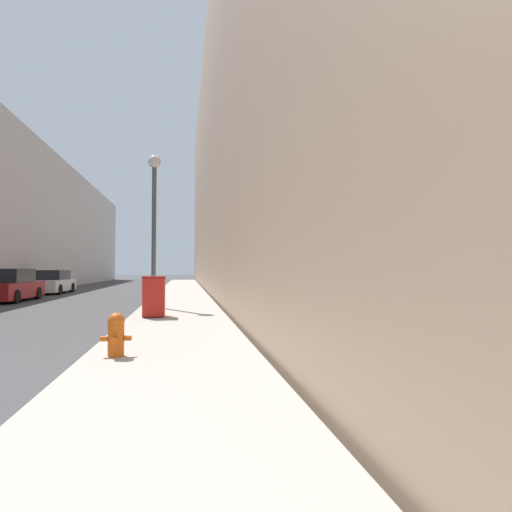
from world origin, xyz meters
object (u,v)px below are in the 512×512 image
(lamppost, at_px, (154,213))
(parked_sedan_near, at_px, (9,286))
(parked_sedan_far, at_px, (52,283))
(trash_bin, at_px, (154,296))
(fire_hydrant, at_px, (116,333))

(lamppost, relative_size, parked_sedan_near, 1.28)
(parked_sedan_near, relative_size, parked_sedan_far, 0.99)
(trash_bin, height_order, parked_sedan_far, parked_sedan_far)
(lamppost, height_order, parked_sedan_far, lamppost)
(lamppost, bearing_deg, parked_sedan_far, 121.40)
(parked_sedan_far, bearing_deg, trash_bin, -63.56)
(parked_sedan_near, distance_m, parked_sedan_far, 6.45)
(parked_sedan_far, bearing_deg, fire_hydrant, -70.52)
(trash_bin, xyz_separation_m, parked_sedan_near, (-7.54, 8.71, -0.03))
(parked_sedan_near, xyz_separation_m, parked_sedan_far, (0.00, 6.45, -0.04))
(trash_bin, distance_m, parked_sedan_far, 16.93)
(fire_hydrant, bearing_deg, parked_sedan_near, 117.20)
(lamppost, height_order, parked_sedan_near, lamppost)
(fire_hydrant, height_order, parked_sedan_near, parked_sedan_near)
(fire_hydrant, relative_size, trash_bin, 0.59)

